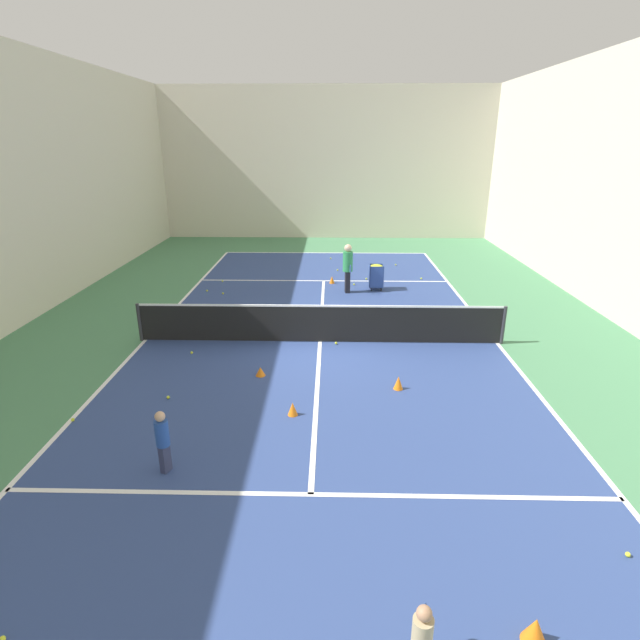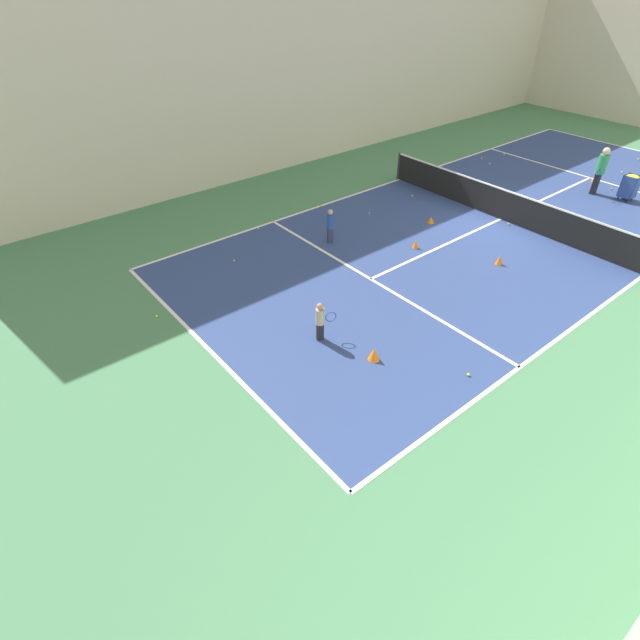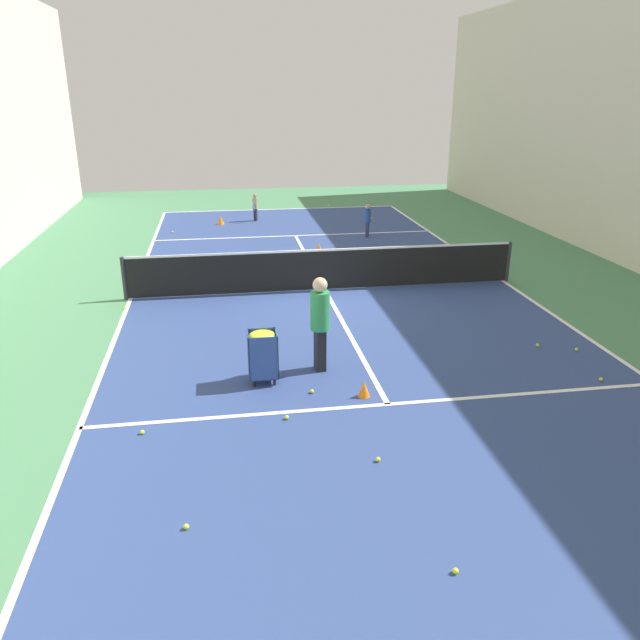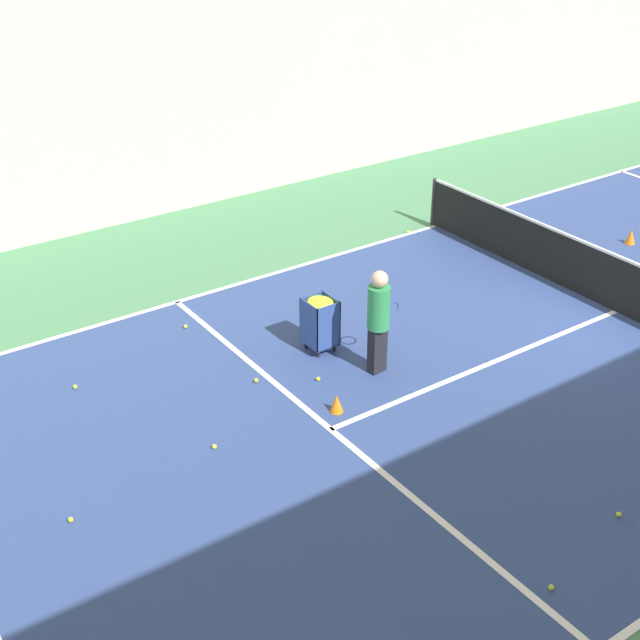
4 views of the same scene
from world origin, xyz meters
name	(u,v)px [view 1 (image 1 of 4)]	position (x,y,z in m)	size (l,w,h in m)	color
ground_plane	(320,342)	(0.00, 0.00, 0.00)	(35.18, 35.18, 0.00)	#477F56
court_playing_area	(320,342)	(0.00, 0.00, 0.00)	(9.77, 23.01, 0.00)	navy
line_baseline_far	(325,253)	(0.00, 11.50, 0.01)	(9.77, 0.10, 0.00)	white
line_sideline_left	(145,340)	(-4.89, 0.00, 0.01)	(0.10, 23.01, 0.00)	white
line_sideline_right	(497,343)	(4.89, 0.00, 0.01)	(0.10, 23.01, 0.00)	white
line_service_near	(311,494)	(0.00, -6.33, 0.01)	(9.77, 0.10, 0.00)	white
line_service_far	(324,281)	(0.00, 6.33, 0.01)	(9.77, 0.10, 0.00)	white
line_centre_service	(320,342)	(0.00, 0.00, 0.01)	(0.10, 12.65, 0.00)	white
hall_enclosure_far	(327,164)	(0.00, 15.67, 4.00)	(17.95, 0.15, 8.01)	beige
tennis_net	(320,323)	(0.00, 0.00, 0.56)	(10.07, 0.10, 1.07)	#2D2D33
player_near_baseline	(422,640)	(1.23, -9.19, 0.60)	(0.28, 0.56, 1.06)	black
coach_at_net	(348,265)	(0.89, 4.78, 1.02)	(0.39, 0.69, 1.78)	black
child_midcourt	(163,438)	(-2.47, -5.78, 0.65)	(0.30, 0.30, 1.14)	#2D3351
ball_cart	(376,272)	(1.96, 5.14, 0.66)	(0.51, 0.47, 0.96)	#2D478C
training_cone_0	(293,409)	(-0.46, -3.91, 0.14)	(0.21, 0.21, 0.28)	orange
training_cone_1	(398,383)	(1.82, -2.73, 0.16)	(0.21, 0.21, 0.31)	orange
training_cone_2	(535,630)	(2.59, -8.71, 0.17)	(0.28, 0.28, 0.33)	orange
training_cone_3	(332,280)	(0.33, 5.98, 0.15)	(0.21, 0.21, 0.29)	orange
training_cone_4	(260,371)	(-1.37, -2.13, 0.11)	(0.23, 0.23, 0.22)	orange
tennis_ball_0	(222,281)	(-3.98, 6.07, 0.04)	(0.07, 0.07, 0.07)	yellow
tennis_ball_2	(331,258)	(0.27, 10.15, 0.04)	(0.07, 0.07, 0.07)	yellow
tennis_ball_3	(396,265)	(3.16, 8.96, 0.04)	(0.07, 0.07, 0.07)	yellow
tennis_ball_4	(168,397)	(-3.21, -3.31, 0.04)	(0.07, 0.07, 0.07)	yellow
tennis_ball_5	(336,343)	(0.45, -0.17, 0.04)	(0.07, 0.07, 0.07)	yellow
tennis_ball_6	(223,293)	(-3.62, 4.42, 0.04)	(0.07, 0.07, 0.07)	yellow
tennis_ball_7	(207,291)	(-4.28, 4.75, 0.04)	(0.07, 0.07, 0.07)	yellow
tennis_ball_8	(628,554)	(4.32, -7.47, 0.04)	(0.07, 0.07, 0.07)	yellow
tennis_ball_9	(354,284)	(1.18, 5.73, 0.04)	(0.07, 0.07, 0.07)	yellow
tennis_ball_10	(2,639)	(-3.35, -8.85, 0.04)	(0.07, 0.07, 0.07)	yellow
tennis_ball_12	(338,270)	(0.57, 7.93, 0.04)	(0.07, 0.07, 0.07)	yellow
tennis_ball_13	(73,420)	(-4.83, -4.26, 0.04)	(0.07, 0.07, 0.07)	yellow
tennis_ball_14	(490,332)	(4.91, 0.75, 0.04)	(0.07, 0.07, 0.07)	yellow
tennis_ball_15	(421,278)	(3.91, 6.66, 0.04)	(0.07, 0.07, 0.07)	yellow
tennis_ball_16	(366,279)	(1.70, 6.55, 0.04)	(0.07, 0.07, 0.07)	yellow
tennis_ball_17	(192,353)	(-3.34, -0.91, 0.04)	(0.07, 0.07, 0.07)	yellow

